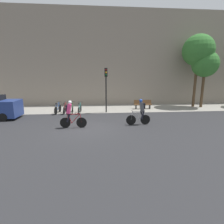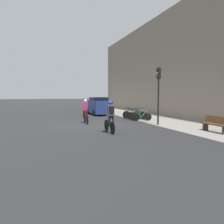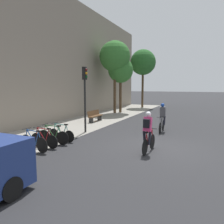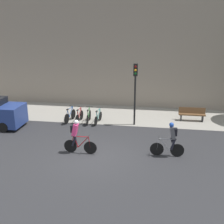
% 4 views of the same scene
% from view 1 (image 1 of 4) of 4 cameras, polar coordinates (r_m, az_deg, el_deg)
% --- Properties ---
extents(ground, '(200.00, 200.00, 0.00)m').
position_cam_1_polar(ground, '(11.38, -8.82, -5.29)').
color(ground, '#2B2B2D').
extents(kerb_strip, '(44.00, 4.50, 0.01)m').
position_cam_1_polar(kerb_strip, '(17.94, -7.45, 1.09)').
color(kerb_strip, gray).
rests_on(kerb_strip, ground).
extents(building_facade, '(44.00, 0.60, 10.35)m').
position_cam_1_polar(building_facade, '(20.26, -7.56, 17.01)').
color(building_facade, gray).
rests_on(building_facade, ground).
extents(cyclist_pink, '(1.73, 0.46, 1.78)m').
position_cam_1_polar(cyclist_pink, '(11.46, -13.47, -0.48)').
color(cyclist_pink, black).
rests_on(cyclist_pink, ground).
extents(cyclist_grey, '(1.68, 0.46, 1.78)m').
position_cam_1_polar(cyclist_grey, '(12.03, 9.38, 0.27)').
color(cyclist_grey, black).
rests_on(cyclist_grey, ground).
extents(parked_bike_0, '(0.46, 1.72, 0.97)m').
position_cam_1_polar(parked_bike_0, '(16.32, -17.27, 1.01)').
color(parked_bike_0, black).
rests_on(parked_bike_0, ground).
extents(parked_bike_1, '(0.46, 1.62, 0.95)m').
position_cam_1_polar(parked_bike_1, '(16.20, -15.03, 1.00)').
color(parked_bike_1, black).
rests_on(parked_bike_1, ground).
extents(parked_bike_2, '(0.46, 1.73, 0.97)m').
position_cam_1_polar(parked_bike_2, '(16.09, -12.77, 1.10)').
color(parked_bike_2, black).
rests_on(parked_bike_2, ground).
extents(parked_bike_3, '(0.46, 1.65, 0.94)m').
position_cam_1_polar(parked_bike_3, '(16.02, -10.48, 1.07)').
color(parked_bike_3, black).
rests_on(parked_bike_3, ground).
extents(traffic_light_pole, '(0.26, 0.30, 3.97)m').
position_cam_1_polar(traffic_light_pole, '(15.71, -1.96, 9.68)').
color(traffic_light_pole, black).
rests_on(traffic_light_pole, ground).
extents(bench, '(1.77, 0.44, 0.89)m').
position_cam_1_polar(bench, '(17.94, 10.01, 2.53)').
color(bench, brown).
rests_on(bench, ground).
extents(street_tree_0, '(2.64, 2.64, 5.79)m').
position_cam_1_polar(street_tree_0, '(20.76, 28.12, 13.57)').
color(street_tree_0, '#4C3823').
rests_on(street_tree_0, ground).
extents(street_tree_1, '(3.16, 3.16, 7.42)m').
position_cam_1_polar(street_tree_1, '(20.85, 26.32, 17.50)').
color(street_tree_1, '#4C3823').
rests_on(street_tree_1, ground).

